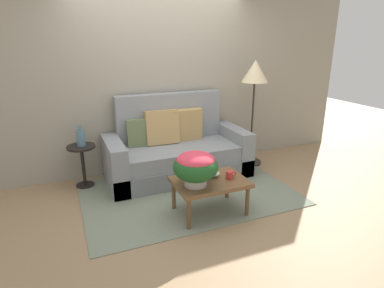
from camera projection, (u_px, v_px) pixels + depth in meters
ground_plane at (191, 196)px, 4.10m from camera, size 14.00×14.00×0.00m
wall_back at (160, 81)px, 4.71m from camera, size 6.40×0.12×2.61m
area_rug at (188, 192)px, 4.19m from camera, size 2.63×1.81×0.01m
couch at (176, 152)px, 4.62m from camera, size 1.99×0.88×1.16m
coffee_table at (210, 184)px, 3.61m from camera, size 0.81×0.57×0.40m
side_table at (82, 159)px, 4.25m from camera, size 0.37×0.37×0.58m
floor_lamp at (255, 79)px, 4.77m from camera, size 0.39×0.39×1.61m
potted_plant at (196, 166)px, 3.40m from camera, size 0.48×0.48×0.37m
coffee_mug at (230, 175)px, 3.62m from camera, size 0.13×0.09×0.09m
snack_bowl at (214, 173)px, 3.67m from camera, size 0.14×0.14×0.07m
table_vase at (81, 138)px, 4.15m from camera, size 0.11×0.11×0.27m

